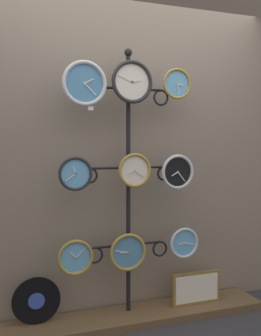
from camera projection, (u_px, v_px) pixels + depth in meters
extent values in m
cube|color=gray|center=(122.00, 140.00, 3.16)|extent=(4.40, 0.04, 2.80)
cube|color=brown|center=(131.00, 317.00, 3.03)|extent=(2.20, 0.36, 0.06)
cylinder|color=black|center=(128.00, 316.00, 3.09)|extent=(0.39, 0.39, 0.02)
cylinder|color=black|center=(128.00, 188.00, 3.03)|extent=(0.03, 0.03, 2.01)
sphere|color=black|center=(128.00, 52.00, 2.97)|extent=(0.06, 0.06, 0.06)
cylinder|color=black|center=(111.00, 88.00, 2.94)|extent=(0.27, 0.02, 0.02)
torus|color=black|center=(93.00, 95.00, 2.89)|extent=(0.13, 0.02, 0.13)
cylinder|color=black|center=(145.00, 90.00, 3.03)|extent=(0.27, 0.02, 0.02)
torus|color=black|center=(161.00, 98.00, 3.08)|extent=(0.13, 0.02, 0.13)
cylinder|color=black|center=(109.00, 168.00, 2.97)|extent=(0.30, 0.02, 0.02)
torus|color=black|center=(90.00, 175.00, 2.92)|extent=(0.12, 0.02, 0.12)
cylinder|color=black|center=(146.00, 167.00, 3.07)|extent=(0.30, 0.02, 0.02)
torus|color=black|center=(164.00, 173.00, 3.12)|extent=(0.12, 0.02, 0.12)
cylinder|color=black|center=(112.00, 246.00, 3.01)|extent=(0.27, 0.02, 0.02)
torus|color=black|center=(95.00, 255.00, 2.97)|extent=(0.13, 0.02, 0.13)
cylinder|color=black|center=(144.00, 243.00, 3.10)|extent=(0.27, 0.02, 0.02)
torus|color=black|center=(160.00, 249.00, 3.15)|extent=(0.13, 0.02, 0.13)
cylinder|color=#4C84B2|center=(84.00, 83.00, 2.76)|extent=(0.29, 0.02, 0.29)
torus|color=silver|center=(85.00, 83.00, 2.75)|extent=(0.32, 0.03, 0.32)
cylinder|color=silver|center=(85.00, 83.00, 2.75)|extent=(0.02, 0.01, 0.02)
cube|color=silver|center=(89.00, 81.00, 2.76)|extent=(0.07, 0.00, 0.04)
cube|color=silver|center=(90.00, 89.00, 2.76)|extent=(0.09, 0.00, 0.09)
cylinder|color=silver|center=(131.00, 82.00, 2.91)|extent=(0.29, 0.02, 0.29)
torus|color=#262628|center=(132.00, 82.00, 2.89)|extent=(0.32, 0.03, 0.32)
cylinder|color=#262628|center=(132.00, 82.00, 2.90)|extent=(0.02, 0.01, 0.02)
cube|color=silver|center=(136.00, 81.00, 2.91)|extent=(0.07, 0.00, 0.02)
cube|color=silver|center=(125.00, 78.00, 2.87)|extent=(0.11, 0.00, 0.05)
cylinder|color=#60A8DB|center=(176.00, 84.00, 3.03)|extent=(0.22, 0.02, 0.22)
torus|color=#A58438|center=(177.00, 84.00, 3.01)|extent=(0.24, 0.02, 0.24)
cylinder|color=#A58438|center=(177.00, 84.00, 3.01)|extent=(0.01, 0.01, 0.01)
cube|color=silver|center=(180.00, 85.00, 3.02)|extent=(0.05, 0.00, 0.02)
cube|color=silver|center=(178.00, 89.00, 3.02)|extent=(0.02, 0.00, 0.08)
cylinder|color=#60A8DB|center=(75.00, 174.00, 2.80)|extent=(0.23, 0.02, 0.23)
torus|color=#262628|center=(76.00, 174.00, 2.79)|extent=(0.25, 0.02, 0.25)
cylinder|color=#262628|center=(76.00, 174.00, 2.79)|extent=(0.01, 0.01, 0.01)
cube|color=silver|center=(74.00, 170.00, 2.78)|extent=(0.03, 0.00, 0.05)
cube|color=silver|center=(71.00, 177.00, 2.77)|extent=(0.08, 0.00, 0.06)
cylinder|color=silver|center=(134.00, 170.00, 2.94)|extent=(0.24, 0.02, 0.24)
torus|color=#A58438|center=(135.00, 170.00, 2.93)|extent=(0.26, 0.02, 0.26)
cylinder|color=#A58438|center=(135.00, 170.00, 2.93)|extent=(0.01, 0.01, 0.01)
cube|color=silver|center=(132.00, 172.00, 2.92)|extent=(0.06, 0.00, 0.03)
cube|color=silver|center=(140.00, 174.00, 2.94)|extent=(0.08, 0.00, 0.06)
cylinder|color=black|center=(177.00, 172.00, 3.05)|extent=(0.25, 0.02, 0.25)
torus|color=silver|center=(178.00, 172.00, 3.03)|extent=(0.27, 0.02, 0.27)
cylinder|color=silver|center=(178.00, 172.00, 3.04)|extent=(0.01, 0.01, 0.01)
cube|color=silver|center=(175.00, 174.00, 3.03)|extent=(0.06, 0.00, 0.04)
cube|color=silver|center=(181.00, 177.00, 3.05)|extent=(0.07, 0.00, 0.08)
cylinder|color=#60A8DB|center=(75.00, 257.00, 2.84)|extent=(0.24, 0.02, 0.24)
torus|color=#A58438|center=(76.00, 258.00, 2.82)|extent=(0.26, 0.02, 0.26)
cylinder|color=#A58438|center=(76.00, 258.00, 2.83)|extent=(0.01, 0.01, 0.01)
cube|color=silver|center=(73.00, 255.00, 2.82)|extent=(0.05, 0.00, 0.05)
cube|color=silver|center=(80.00, 253.00, 2.83)|extent=(0.07, 0.00, 0.07)
cylinder|color=#4C84B2|center=(127.00, 252.00, 2.97)|extent=(0.26, 0.02, 0.26)
torus|color=#A58438|center=(128.00, 252.00, 2.95)|extent=(0.29, 0.03, 0.29)
cylinder|color=#A58438|center=(128.00, 252.00, 2.96)|extent=(0.02, 0.01, 0.02)
cube|color=silver|center=(124.00, 253.00, 2.94)|extent=(0.06, 0.00, 0.01)
cube|color=silver|center=(122.00, 252.00, 2.94)|extent=(0.10, 0.00, 0.03)
cylinder|color=#60A8DB|center=(183.00, 243.00, 3.10)|extent=(0.22, 0.02, 0.22)
torus|color=silver|center=(184.00, 243.00, 3.09)|extent=(0.24, 0.02, 0.24)
cylinder|color=silver|center=(184.00, 243.00, 3.09)|extent=(0.01, 0.01, 0.01)
cube|color=silver|center=(181.00, 244.00, 3.08)|extent=(0.05, 0.00, 0.02)
cube|color=silver|center=(189.00, 244.00, 3.10)|extent=(0.09, 0.00, 0.03)
cylinder|color=black|center=(36.00, 301.00, 2.83)|extent=(0.35, 0.01, 0.35)
cylinder|color=#334FB2|center=(36.00, 301.00, 2.83)|extent=(0.12, 0.00, 0.12)
cube|color=olive|center=(196.00, 288.00, 3.20)|extent=(0.43, 0.02, 0.27)
cube|color=white|center=(197.00, 289.00, 3.18)|extent=(0.38, 0.00, 0.22)
cube|color=white|center=(91.00, 108.00, 2.78)|extent=(0.04, 0.00, 0.03)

